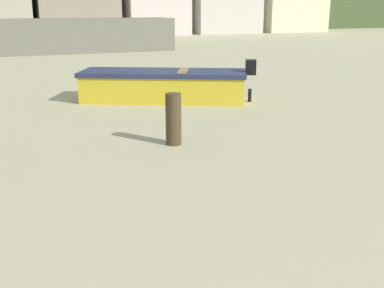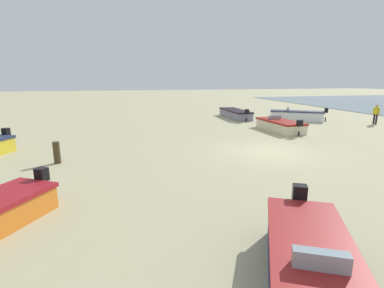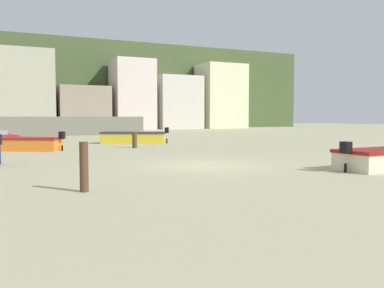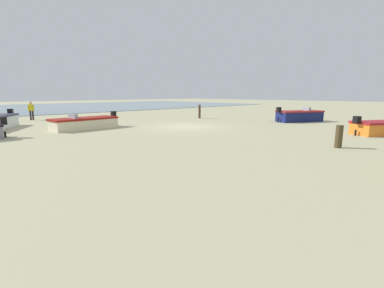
{
  "view_description": "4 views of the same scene",
  "coord_description": "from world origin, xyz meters",
  "px_view_note": "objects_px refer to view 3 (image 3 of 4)",
  "views": [
    {
      "loc": [
        -2.49,
        2.17,
        2.47
      ],
      "look_at": [
        -0.07,
        7.95,
        0.63
      ],
      "focal_mm": 43.39,
      "sensor_mm": 36.0,
      "label": 1
    },
    {
      "loc": [
        -12.94,
        7.15,
        3.69
      ],
      "look_at": [
        1.03,
        3.78,
        0.4
      ],
      "focal_mm": 26.97,
      "sensor_mm": 36.0,
      "label": 2
    },
    {
      "loc": [
        -7.63,
        -14.69,
        1.91
      ],
      "look_at": [
        2.38,
        6.08,
        0.42
      ],
      "focal_mm": 39.84,
      "sensor_mm": 36.0,
      "label": 3
    },
    {
      "loc": [
        12.83,
        13.74,
        2.28
      ],
      "look_at": [
        6.02,
        6.8,
        0.46
      ],
      "focal_mm": 25.07,
      "sensor_mm": 36.0,
      "label": 4
    }
  ],
  "objects_px": {
    "boat_orange_5": "(25,144)",
    "mooring_post_near_water": "(84,167)",
    "mooring_post_mid_beach": "(135,140)",
    "boat_yellow_4": "(134,138)"
  },
  "relations": [
    {
      "from": "boat_orange_5",
      "to": "mooring_post_near_water",
      "type": "distance_m",
      "value": 14.61
    },
    {
      "from": "mooring_post_near_water",
      "to": "mooring_post_mid_beach",
      "type": "distance_m",
      "value": 15.14
    },
    {
      "from": "boat_yellow_4",
      "to": "mooring_post_mid_beach",
      "type": "distance_m",
      "value": 4.34
    },
    {
      "from": "mooring_post_near_water",
      "to": "boat_orange_5",
      "type": "bearing_deg",
      "value": 91.23
    },
    {
      "from": "boat_yellow_4",
      "to": "boat_orange_5",
      "type": "xyz_separation_m",
      "value": [
        -7.47,
        -3.5,
        -0.03
      ]
    },
    {
      "from": "boat_orange_5",
      "to": "mooring_post_mid_beach",
      "type": "relative_size",
      "value": 4.4
    },
    {
      "from": "boat_orange_5",
      "to": "mooring_post_near_water",
      "type": "height_order",
      "value": "mooring_post_near_water"
    },
    {
      "from": "boat_yellow_4",
      "to": "boat_orange_5",
      "type": "distance_m",
      "value": 8.25
    },
    {
      "from": "boat_orange_5",
      "to": "mooring_post_mid_beach",
      "type": "height_order",
      "value": "boat_orange_5"
    },
    {
      "from": "boat_orange_5",
      "to": "mooring_post_mid_beach",
      "type": "distance_m",
      "value": 6.23
    }
  ]
}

